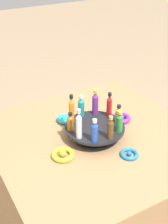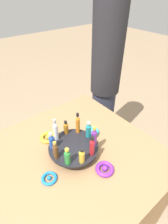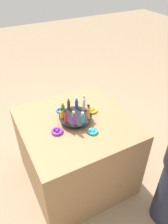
{
  "view_description": "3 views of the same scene",
  "coord_description": "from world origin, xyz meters",
  "px_view_note": "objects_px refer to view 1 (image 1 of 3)",
  "views": [
    {
      "loc": [
        1.02,
        -0.63,
        1.63
      ],
      "look_at": [
        -0.05,
        -0.03,
        0.89
      ],
      "focal_mm": 50.0,
      "sensor_mm": 36.0,
      "label": 1
    },
    {
      "loc": [
        0.37,
        0.56,
        1.56
      ],
      "look_at": [
        -0.17,
        -0.11,
        0.92
      ],
      "focal_mm": 28.0,
      "sensor_mm": 36.0,
      "label": 2
    },
    {
      "loc": [
        -1.32,
        0.62,
        1.95
      ],
      "look_at": [
        -0.07,
        -0.05,
        0.89
      ],
      "focal_mm": 35.0,
      "sensor_mm": 36.0,
      "label": 3
    }
  ],
  "objects_px": {
    "bottle_blue": "(95,131)",
    "ribbon_bow_purple": "(121,118)",
    "bottle_red": "(109,106)",
    "bottle_brown": "(110,128)",
    "ribbon_bow_gold": "(63,154)",
    "ribbon_bow_teal": "(65,119)",
    "bottle_teal": "(81,107)",
    "ribbon_bow_blue": "(129,154)",
    "display_stand": "(95,130)",
    "bottle_purple": "(95,103)",
    "bottle_amber": "(70,122)",
    "bottle_orange": "(71,110)",
    "bottle_green": "(119,122)",
    "bottle_clear": "(79,125)",
    "bottle_gold": "(118,115)"
  },
  "relations": [
    {
      "from": "bottle_purple",
      "to": "ribbon_bow_purple",
      "type": "relative_size",
      "value": 1.32
    },
    {
      "from": "ribbon_bow_gold",
      "to": "ribbon_bow_teal",
      "type": "distance_m",
      "value": 0.29
    },
    {
      "from": "bottle_clear",
      "to": "display_stand",
      "type": "bearing_deg",
      "value": 112.17
    },
    {
      "from": "bottle_amber",
      "to": "bottle_blue",
      "type": "bearing_deg",
      "value": 22.17
    },
    {
      "from": "ribbon_bow_gold",
      "to": "bottle_orange",
      "type": "bearing_deg",
      "value": 140.73
    },
    {
      "from": "bottle_blue",
      "to": "bottle_orange",
      "type": "bearing_deg",
      "value": -175.83
    },
    {
      "from": "bottle_purple",
      "to": "bottle_red",
      "type": "bearing_deg",
      "value": 40.17
    },
    {
      "from": "display_stand",
      "to": "bottle_amber",
      "type": "height_order",
      "value": "bottle_amber"
    },
    {
      "from": "display_stand",
      "to": "ribbon_bow_purple",
      "type": "distance_m",
      "value": 0.2
    },
    {
      "from": "bottle_red",
      "to": "bottle_clear",
      "type": "distance_m",
      "value": 0.23
    },
    {
      "from": "ribbon_bow_gold",
      "to": "display_stand",
      "type": "bearing_deg",
      "value": 106.92
    },
    {
      "from": "bottle_orange",
      "to": "ribbon_bow_teal",
      "type": "relative_size",
      "value": 1.68
    },
    {
      "from": "display_stand",
      "to": "bottle_teal",
      "type": "relative_size",
      "value": 2.6
    },
    {
      "from": "display_stand",
      "to": "bottle_gold",
      "type": "height_order",
      "value": "bottle_gold"
    },
    {
      "from": "bottle_orange",
      "to": "ribbon_bow_purple",
      "type": "height_order",
      "value": "bottle_orange"
    },
    {
      "from": "bottle_gold",
      "to": "bottle_amber",
      "type": "height_order",
      "value": "bottle_gold"
    },
    {
      "from": "bottle_orange",
      "to": "display_stand",
      "type": "bearing_deg",
      "value": 40.17
    },
    {
      "from": "bottle_clear",
      "to": "bottle_green",
      "type": "bearing_deg",
      "value": 76.17
    },
    {
      "from": "display_stand",
      "to": "bottle_red",
      "type": "bearing_deg",
      "value": 112.17
    },
    {
      "from": "bottle_clear",
      "to": "ribbon_bow_teal",
      "type": "bearing_deg",
      "value": 168.73
    },
    {
      "from": "bottle_purple",
      "to": "ribbon_bow_gold",
      "type": "distance_m",
      "value": 0.32
    },
    {
      "from": "display_stand",
      "to": "bottle_purple",
      "type": "height_order",
      "value": "bottle_purple"
    },
    {
      "from": "bottle_red",
      "to": "bottle_purple",
      "type": "bearing_deg",
      "value": -139.83
    },
    {
      "from": "display_stand",
      "to": "bottle_blue",
      "type": "bearing_deg",
      "value": -31.83
    },
    {
      "from": "bottle_brown",
      "to": "ribbon_bow_teal",
      "type": "distance_m",
      "value": 0.33
    },
    {
      "from": "bottle_red",
      "to": "bottle_teal",
      "type": "height_order",
      "value": "bottle_red"
    },
    {
      "from": "bottle_teal",
      "to": "ribbon_bow_blue",
      "type": "distance_m",
      "value": 0.33
    },
    {
      "from": "bottle_red",
      "to": "bottle_brown",
      "type": "bearing_deg",
      "value": -31.83
    },
    {
      "from": "bottle_amber",
      "to": "ribbon_bow_blue",
      "type": "relative_size",
      "value": 1.14
    },
    {
      "from": "bottle_orange",
      "to": "ribbon_bow_teal",
      "type": "height_order",
      "value": "bottle_orange"
    },
    {
      "from": "bottle_red",
      "to": "bottle_teal",
      "type": "distance_m",
      "value": 0.14
    },
    {
      "from": "bottle_green",
      "to": "ribbon_bow_purple",
      "type": "distance_m",
      "value": 0.21
    },
    {
      "from": "bottle_brown",
      "to": "ribbon_bow_teal",
      "type": "xyz_separation_m",
      "value": [
        -0.31,
        -0.07,
        -0.1
      ]
    },
    {
      "from": "bottle_red",
      "to": "display_stand",
      "type": "bearing_deg",
      "value": -67.83
    },
    {
      "from": "bottle_brown",
      "to": "ribbon_bow_purple",
      "type": "distance_m",
      "value": 0.27
    },
    {
      "from": "bottle_green",
      "to": "ribbon_bow_gold",
      "type": "xyz_separation_m",
      "value": [
        -0.03,
        -0.27,
        -0.1
      ]
    },
    {
      "from": "bottle_blue",
      "to": "bottle_amber",
      "type": "bearing_deg",
      "value": -157.83
    },
    {
      "from": "bottle_teal",
      "to": "ribbon_bow_teal",
      "type": "distance_m",
      "value": 0.14
    },
    {
      "from": "display_stand",
      "to": "bottle_green",
      "type": "distance_m",
      "value": 0.14
    },
    {
      "from": "bottle_purple",
      "to": "ribbon_bow_blue",
      "type": "distance_m",
      "value": 0.31
    },
    {
      "from": "bottle_orange",
      "to": "ribbon_bow_blue",
      "type": "distance_m",
      "value": 0.33
    },
    {
      "from": "bottle_blue",
      "to": "ribbon_bow_purple",
      "type": "relative_size",
      "value": 1.12
    },
    {
      "from": "bottle_gold",
      "to": "ribbon_bow_purple",
      "type": "height_order",
      "value": "bottle_gold"
    },
    {
      "from": "ribbon_bow_gold",
      "to": "ribbon_bow_teal",
      "type": "height_order",
      "value": "ribbon_bow_teal"
    },
    {
      "from": "bottle_gold",
      "to": "bottle_amber",
      "type": "relative_size",
      "value": 1.04
    },
    {
      "from": "bottle_brown",
      "to": "bottle_red",
      "type": "distance_m",
      "value": 0.19
    },
    {
      "from": "bottle_clear",
      "to": "ribbon_bow_blue",
      "type": "height_order",
      "value": "bottle_clear"
    },
    {
      "from": "ribbon_bow_teal",
      "to": "bottle_amber",
      "type": "bearing_deg",
      "value": -17.48
    },
    {
      "from": "bottle_blue",
      "to": "bottle_green",
      "type": "bearing_deg",
      "value": 94.17
    },
    {
      "from": "display_stand",
      "to": "bottle_orange",
      "type": "relative_size",
      "value": 1.97
    }
  ]
}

